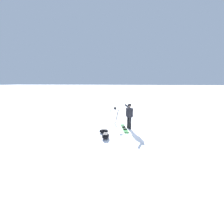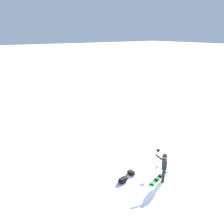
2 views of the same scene
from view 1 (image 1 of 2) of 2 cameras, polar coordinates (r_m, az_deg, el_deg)
ground_plane at (r=9.14m, az=10.51°, el=-7.05°), size 300.00×300.00×0.00m
snowboarder at (r=8.95m, az=7.04°, el=-0.67°), size 0.73×0.52×1.68m
snowboard at (r=9.19m, az=5.06°, el=-6.64°), size 1.81×0.70×0.10m
gear_bag_large at (r=8.40m, az=-3.38°, el=-7.70°), size 0.48×0.58×0.23m
camera_tripod at (r=9.60m, az=1.34°, el=-0.18°), size 0.56×0.60×1.29m
gear_bag_small at (r=7.61m, az=-2.62°, el=-9.65°), size 0.70×0.45×0.28m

